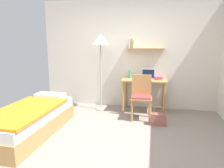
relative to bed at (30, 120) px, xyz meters
name	(u,v)px	position (x,y,z in m)	size (l,w,h in m)	color
ground_plane	(116,143)	(1.54, -0.06, -0.24)	(5.28, 5.28, 0.00)	gray
wall_back	(132,54)	(1.54, 1.96, 1.06)	(4.40, 0.27, 2.60)	silver
bed	(30,120)	(0.00, 0.00, 0.00)	(0.85, 1.93, 0.54)	#B2844C
desk	(144,85)	(1.88, 1.64, 0.37)	(1.00, 0.57, 0.76)	#B2844C
desk_chair	(141,95)	(1.85, 1.13, 0.27)	(0.44, 0.40, 0.92)	#B2844C
standing_lamp	(100,44)	(0.88, 1.54, 1.30)	(0.37, 0.37, 1.76)	#B2A893
laptop	(148,77)	(1.96, 1.68, 0.58)	(0.31, 0.24, 0.23)	#B7BABF
water_bottle	(130,74)	(1.54, 1.72, 0.62)	(0.07, 0.07, 0.20)	#42A87F
book_stack	(158,78)	(2.19, 1.67, 0.55)	(0.21, 0.25, 0.08)	orange
handbag	(158,119)	(2.20, 0.82, -0.11)	(0.29, 0.13, 0.38)	#99564C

